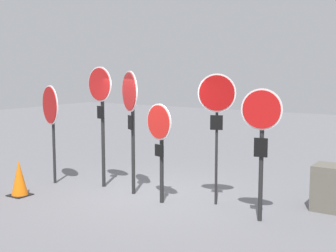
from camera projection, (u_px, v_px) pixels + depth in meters
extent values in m
plane|color=slate|center=(150.00, 196.00, 10.01)|extent=(40.00, 40.00, 0.00)
cylinder|color=black|center=(54.00, 139.00, 11.05)|extent=(0.07, 0.07, 2.11)
cylinder|color=white|center=(50.00, 105.00, 10.92)|extent=(0.86, 0.37, 0.92)
cylinder|color=#AD0F0F|center=(50.00, 105.00, 10.91)|extent=(0.80, 0.35, 0.86)
cylinder|color=black|center=(103.00, 131.00, 10.69)|extent=(0.08, 0.08, 2.60)
cylinder|color=white|center=(100.00, 84.00, 10.51)|extent=(0.78, 0.16, 0.79)
cylinder|color=red|center=(99.00, 84.00, 10.50)|extent=(0.72, 0.15, 0.73)
cube|color=black|center=(100.00, 112.00, 10.59)|extent=(0.21, 0.06, 0.29)
cylinder|color=black|center=(133.00, 137.00, 10.08)|extent=(0.08, 0.08, 2.53)
cylinder|color=white|center=(130.00, 91.00, 9.93)|extent=(0.75, 0.49, 0.88)
cylinder|color=red|center=(129.00, 91.00, 9.92)|extent=(0.70, 0.46, 0.82)
cube|color=black|center=(130.00, 123.00, 10.01)|extent=(0.21, 0.15, 0.30)
cylinder|color=black|center=(162.00, 155.00, 9.44)|extent=(0.08, 0.08, 1.99)
cylinder|color=white|center=(159.00, 122.00, 9.31)|extent=(0.71, 0.23, 0.73)
cylinder|color=red|center=(158.00, 122.00, 9.30)|extent=(0.65, 0.22, 0.67)
cube|color=black|center=(159.00, 151.00, 9.39)|extent=(0.25, 0.10, 0.24)
cylinder|color=black|center=(217.00, 142.00, 9.29)|extent=(0.05, 0.05, 2.53)
cylinder|color=white|center=(217.00, 93.00, 9.12)|extent=(0.72, 0.28, 0.76)
cylinder|color=#AD0F0F|center=(217.00, 93.00, 9.10)|extent=(0.66, 0.26, 0.70)
cube|color=black|center=(216.00, 123.00, 9.19)|extent=(0.24, 0.11, 0.29)
cylinder|color=black|center=(261.00, 158.00, 8.29)|extent=(0.08, 0.08, 2.30)
cylinder|color=white|center=(262.00, 109.00, 8.12)|extent=(0.73, 0.14, 0.73)
cylinder|color=red|center=(261.00, 109.00, 8.11)|extent=(0.67, 0.13, 0.67)
cube|color=black|center=(261.00, 148.00, 8.21)|extent=(0.24, 0.06, 0.34)
cube|color=black|center=(20.00, 195.00, 10.09)|extent=(0.42, 0.42, 0.02)
cone|color=orange|center=(19.00, 178.00, 10.04)|extent=(0.35, 0.35, 0.75)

